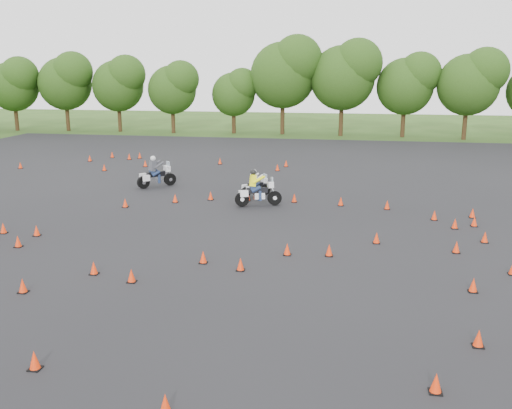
{
  "coord_description": "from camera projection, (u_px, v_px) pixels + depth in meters",
  "views": [
    {
      "loc": [
        4.12,
        -19.94,
        7.11
      ],
      "look_at": [
        0.0,
        4.0,
        1.2
      ],
      "focal_mm": 40.0,
      "sensor_mm": 36.0,
      "label": 1
    }
  ],
  "objects": [
    {
      "name": "asphalt_pad",
      "position": [
        263.0,
        219.0,
        27.2
      ],
      "size": [
        62.0,
        62.0,
        0.0
      ],
      "primitive_type": "plane",
      "color": "black",
      "rests_on": "ground"
    },
    {
      "name": "rider_yellow",
      "position": [
        259.0,
        188.0,
        29.49
      ],
      "size": [
        2.57,
        1.56,
        1.9
      ],
      "primitive_type": null,
      "rotation": [
        0.0,
        0.0,
        0.35
      ],
      "color": "yellow",
      "rests_on": "ground"
    },
    {
      "name": "traffic_cones",
      "position": [
        251.0,
        213.0,
        27.38
      ],
      "size": [
        36.51,
        32.64,
        0.45
      ],
      "color": "#FF350A",
      "rests_on": "asphalt_pad"
    },
    {
      "name": "treeline",
      "position": [
        354.0,
        94.0,
        52.89
      ],
      "size": [
        87.16,
        32.87,
        10.76
      ],
      "color": "#254313",
      "rests_on": "ground"
    },
    {
      "name": "rider_grey",
      "position": [
        156.0,
        171.0,
        34.23
      ],
      "size": [
        2.32,
        2.27,
        1.92
      ],
      "primitive_type": null,
      "rotation": [
        0.0,
        0.0,
        0.77
      ],
      "color": "#3D3E45",
      "rests_on": "ground"
    },
    {
      "name": "rider_white",
      "position": [
        256.0,
        183.0,
        31.81
      ],
      "size": [
        1.83,
        1.88,
        1.55
      ],
      "primitive_type": null,
      "rotation": [
        0.0,
        0.0,
        0.81
      ],
      "color": "silver",
      "rests_on": "ground"
    },
    {
      "name": "ground",
      "position": [
        238.0,
        260.0,
        21.45
      ],
      "size": [
        140.0,
        140.0,
        0.0
      ],
      "primitive_type": "plane",
      "color": "#2D5119",
      "rests_on": "ground"
    }
  ]
}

